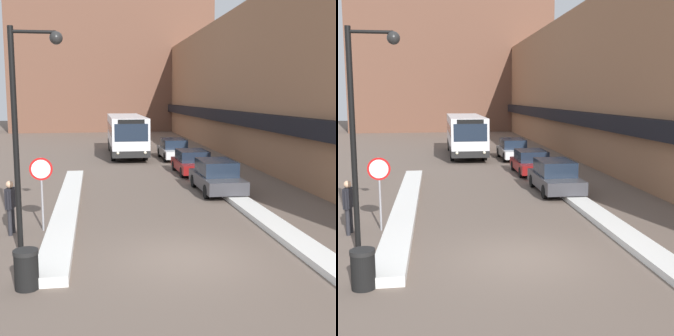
# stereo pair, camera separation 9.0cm
# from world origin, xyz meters

# --- Properties ---
(ground_plane) EXTENTS (160.00, 160.00, 0.00)m
(ground_plane) POSITION_xyz_m (0.00, 0.00, 0.00)
(ground_plane) COLOR #66564C
(building_row_right) EXTENTS (5.50, 60.00, 10.69)m
(building_row_right) POSITION_xyz_m (9.98, 24.00, 5.33)
(building_row_right) COLOR #996B4C
(building_row_right) RESTS_ON ground_plane
(building_backdrop_far) EXTENTS (26.00, 8.00, 18.83)m
(building_backdrop_far) POSITION_xyz_m (0.00, 51.71, 9.41)
(building_backdrop_far) COLOR brown
(building_backdrop_far) RESTS_ON ground_plane
(snow_bank_left) EXTENTS (0.90, 16.35, 0.26)m
(snow_bank_left) POSITION_xyz_m (-3.60, 6.63, 0.13)
(snow_bank_left) COLOR silver
(snow_bank_left) RESTS_ON ground_plane
(snow_bank_right) EXTENTS (0.90, 19.13, 0.20)m
(snow_bank_right) POSITION_xyz_m (3.60, 6.35, 0.10)
(snow_bank_right) COLOR silver
(snow_bank_right) RESTS_ON ground_plane
(city_bus) EXTENTS (2.57, 10.52, 3.04)m
(city_bus) POSITION_xyz_m (-0.05, 23.76, 1.66)
(city_bus) COLOR silver
(city_bus) RESTS_ON ground_plane
(parked_car_front) EXTENTS (1.83, 4.41, 1.52)m
(parked_car_front) POSITION_xyz_m (3.20, 8.85, 0.76)
(parked_car_front) COLOR #38383D
(parked_car_front) RESTS_ON ground_plane
(parked_car_middle) EXTENTS (1.92, 4.29, 1.38)m
(parked_car_middle) POSITION_xyz_m (3.20, 14.39, 0.69)
(parked_car_middle) COLOR maroon
(parked_car_middle) RESTS_ON ground_plane
(parked_car_back) EXTENTS (1.88, 4.77, 1.46)m
(parked_car_back) POSITION_xyz_m (3.20, 20.92, 0.74)
(parked_car_back) COLOR silver
(parked_car_back) RESTS_ON ground_plane
(stop_sign) EXTENTS (0.76, 0.08, 2.49)m
(stop_sign) POSITION_xyz_m (-4.24, 3.45, 1.81)
(stop_sign) COLOR gray
(stop_sign) RESTS_ON ground_plane
(street_lamp) EXTENTS (1.46, 0.36, 6.37)m
(street_lamp) POSITION_xyz_m (-4.35, 1.16, 3.95)
(street_lamp) COLOR black
(street_lamp) RESTS_ON ground_plane
(pedestrian) EXTENTS (0.28, 0.58, 1.79)m
(pedestrian) POSITION_xyz_m (-5.22, 3.19, 1.08)
(pedestrian) COLOR #232328
(pedestrian) RESTS_ON ground_plane
(trash_bin) EXTENTS (0.59, 0.59, 0.95)m
(trash_bin) POSITION_xyz_m (-4.11, -1.48, 0.48)
(trash_bin) COLOR black
(trash_bin) RESTS_ON ground_plane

